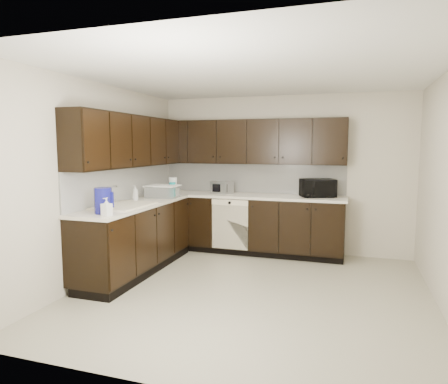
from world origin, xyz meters
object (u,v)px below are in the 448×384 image
object	(u,v)px
microwave	(317,188)
storage_bin	(163,192)
toaster_oven	(222,187)
blue_pitcher	(103,201)
sink	(124,211)

from	to	relation	value
microwave	storage_bin	size ratio (longest dim) A/B	1.08
toaster_oven	blue_pitcher	world-z (taller)	blue_pitcher
blue_pitcher	toaster_oven	bearing A→B (deg)	83.12
microwave	toaster_oven	xyz separation A→B (m)	(-1.51, 0.01, -0.04)
blue_pitcher	sink	bearing A→B (deg)	107.45
sink	blue_pitcher	world-z (taller)	blue_pitcher
microwave	storage_bin	xyz separation A→B (m)	(-2.20, -0.76, -0.05)
sink	storage_bin	world-z (taller)	sink
sink	toaster_oven	distance (m)	1.90
sink	toaster_oven	bearing A→B (deg)	66.49
microwave	blue_pitcher	distance (m)	3.15
sink	toaster_oven	xyz separation A→B (m)	(0.75, 1.73, 0.16)
storage_bin	blue_pitcher	bearing A→B (deg)	-89.75
toaster_oven	blue_pitcher	size ratio (longest dim) A/B	1.04
sink	storage_bin	xyz separation A→B (m)	(0.06, 0.97, 0.15)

